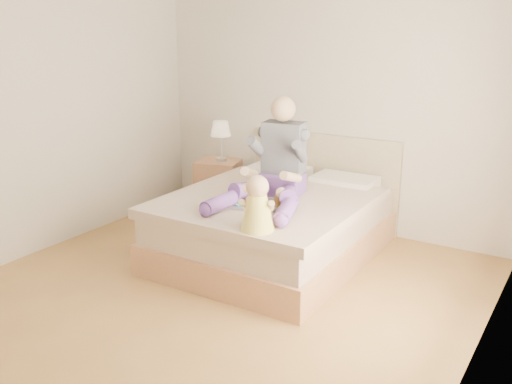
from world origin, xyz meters
The scene contains 7 objects.
room centered at (0.08, 0.01, 1.51)m, with size 4.02×4.22×2.71m.
bed centered at (0.00, 1.08, 0.32)m, with size 1.70×2.18×1.00m.
nightstand centered at (-1.26, 1.88, 0.30)m, with size 0.59×0.55×0.60m.
lamp centered at (-1.21, 1.86, 0.95)m, with size 0.23×0.23×0.46m.
adult centered at (0.06, 0.93, 0.88)m, with size 0.78×1.17×0.93m.
tray centered at (0.07, 0.61, 0.64)m, with size 0.45×0.37×0.12m.
baby centered at (0.36, 0.13, 0.79)m, with size 0.31×0.39×0.43m.
Camera 1 is at (2.54, -3.38, 2.15)m, focal length 40.00 mm.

